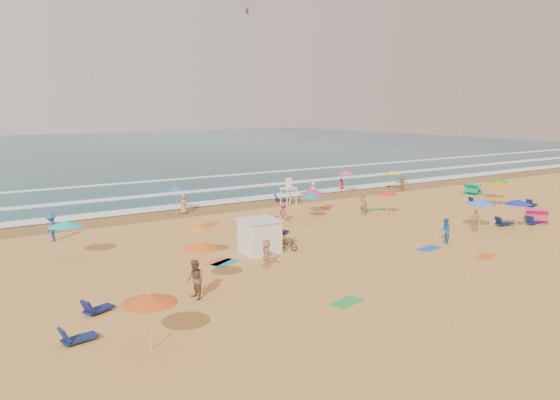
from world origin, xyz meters
TOP-DOWN VIEW (x-y plane):
  - ground at (0.00, 0.00)m, footprint 220.00×220.00m
  - ocean at (0.00, 84.00)m, footprint 220.00×140.00m
  - wet_sand at (0.00, 12.50)m, footprint 220.00×220.00m
  - surf_foam at (0.00, 21.32)m, footprint 200.00×18.70m
  - cabana at (-5.40, -1.98)m, footprint 2.00×2.00m
  - cabana_roof at (-5.40, -1.98)m, footprint 2.20×2.20m
  - bicycle at (-3.50, -2.28)m, footprint 0.79×1.65m
  - lifeguard_stand at (5.19, 10.47)m, footprint 1.20×1.20m
  - beach_umbrellas at (1.93, -0.37)m, footprint 53.78×25.61m
  - loungers at (5.36, -1.78)m, footprint 42.11×22.57m
  - towels at (0.10, -1.73)m, footprint 55.10×20.78m
  - popup_tents at (20.83, -0.27)m, footprint 9.65×13.65m
  - beachgoers at (-1.37, 4.41)m, footprint 44.73×23.21m

SIDE VIEW (x-z plane):
  - ground at x=0.00m, z-range 0.00..0.00m
  - ocean at x=0.00m, z-range -0.09..0.09m
  - wet_sand at x=0.00m, z-range 0.01..0.01m
  - towels at x=0.10m, z-range 0.00..0.03m
  - surf_foam at x=0.00m, z-range 0.08..0.12m
  - loungers at x=5.36m, z-range 0.00..0.34m
  - bicycle at x=-3.50m, z-range 0.00..0.83m
  - popup_tents at x=20.83m, z-range 0.00..1.20m
  - beachgoers at x=-1.37m, z-range -0.27..1.85m
  - cabana at x=-5.40m, z-range 0.00..2.00m
  - lifeguard_stand at x=5.19m, z-range 0.00..2.10m
  - cabana_roof at x=-5.40m, z-range 2.00..2.12m
  - beach_umbrellas at x=1.93m, z-range 1.74..2.45m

